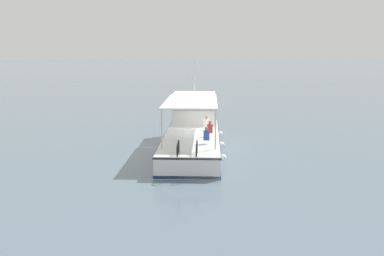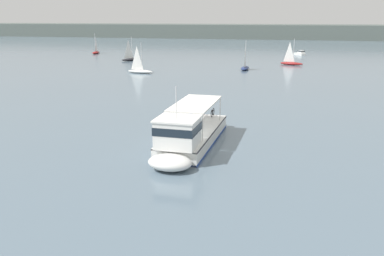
{
  "view_description": "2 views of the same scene",
  "coord_description": "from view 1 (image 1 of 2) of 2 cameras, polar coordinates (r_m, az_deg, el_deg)",
  "views": [
    {
      "loc": [
        -0.15,
        26.38,
        6.17
      ],
      "look_at": [
        0.44,
        0.51,
        1.4
      ],
      "focal_mm": 40.79,
      "sensor_mm": 36.0,
      "label": 1
    },
    {
      "loc": [
        7.79,
        -29.13,
        9.76
      ],
      "look_at": [
        0.44,
        0.51,
        1.4
      ],
      "focal_mm": 38.21,
      "sensor_mm": 36.0,
      "label": 2
    }
  ],
  "objects": [
    {
      "name": "ferry_main",
      "position": [
        27.38,
        0.1,
        -0.41
      ],
      "size": [
        3.75,
        12.91,
        5.32
      ],
      "color": "white",
      "rests_on": "ground"
    },
    {
      "name": "ground_plane",
      "position": [
        27.09,
        0.95,
        -2.72
      ],
      "size": [
        400.0,
        400.0,
        0.0
      ],
      "primitive_type": "plane",
      "color": "slate"
    }
  ]
}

